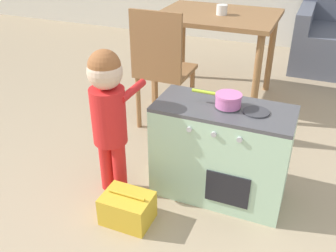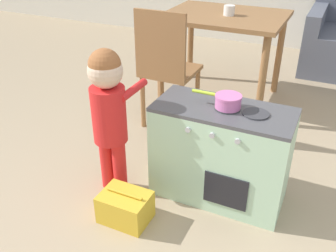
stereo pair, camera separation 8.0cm
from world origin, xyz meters
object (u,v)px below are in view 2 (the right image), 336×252
(toy_pot, at_px, (228,100))
(child_figure, at_px, (109,104))
(dining_chair_near, at_px, (167,67))
(play_kitchen, at_px, (220,154))
(toy_basket, at_px, (125,207))
(cup_on_table, at_px, (229,10))
(dining_table, at_px, (224,27))

(toy_pot, relative_size, child_figure, 0.31)
(child_figure, distance_m, dining_chair_near, 0.83)
(play_kitchen, distance_m, toy_basket, 0.60)
(toy_pot, distance_m, dining_chair_near, 0.90)
(toy_pot, xyz_separation_m, dining_chair_near, (-0.64, 0.62, -0.13))
(toy_basket, bearing_deg, dining_chair_near, 103.20)
(toy_basket, bearing_deg, cup_on_table, 89.91)
(play_kitchen, xyz_separation_m, child_figure, (-0.58, -0.20, 0.27))
(toy_basket, bearing_deg, play_kitchen, 47.21)
(dining_chair_near, bearing_deg, child_figure, -87.09)
(cup_on_table, bearing_deg, child_figure, -97.88)
(dining_chair_near, bearing_deg, cup_on_table, 69.29)
(cup_on_table, bearing_deg, play_kitchen, -73.34)
(toy_basket, height_order, dining_chair_near, dining_chair_near)
(play_kitchen, xyz_separation_m, dining_chair_near, (-0.63, 0.62, 0.20))
(child_figure, distance_m, dining_table, 1.52)
(play_kitchen, bearing_deg, toy_basket, -132.79)
(dining_chair_near, bearing_deg, toy_basket, -76.80)
(toy_basket, height_order, dining_table, dining_table)
(toy_pot, relative_size, dining_chair_near, 0.30)
(child_figure, xyz_separation_m, dining_chair_near, (-0.04, 0.82, -0.08))
(toy_basket, distance_m, dining_chair_near, 1.14)
(toy_pot, xyz_separation_m, cup_on_table, (-0.40, 1.27, 0.17))
(cup_on_table, bearing_deg, toy_pot, -72.74)
(dining_table, distance_m, cup_on_table, 0.16)
(child_figure, distance_m, toy_basket, 0.56)
(toy_pot, distance_m, cup_on_table, 1.34)
(play_kitchen, bearing_deg, dining_chair_near, 135.18)
(cup_on_table, bearing_deg, dining_table, 141.02)
(child_figure, height_order, toy_basket, child_figure)
(dining_table, distance_m, dining_chair_near, 0.73)
(child_figure, relative_size, cup_on_table, 9.81)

